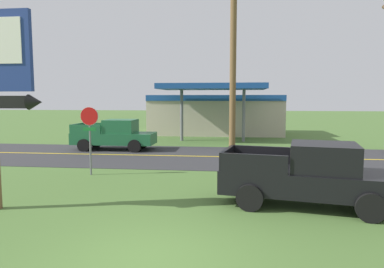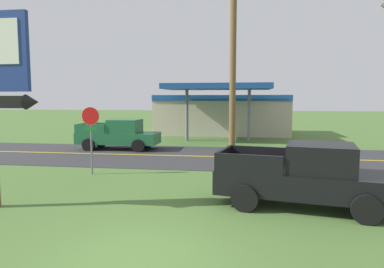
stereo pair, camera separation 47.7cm
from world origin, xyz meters
name	(u,v)px [view 1 (the left image)]	position (x,y,z in m)	size (l,w,h in m)	color
ground_plane	(147,260)	(0.00, 0.00, 0.00)	(180.00, 180.00, 0.00)	#4C7033
road_asphalt	(202,156)	(0.00, 13.00, 0.01)	(140.00, 8.00, 0.02)	#333335
road_centre_line	(202,156)	(0.00, 13.00, 0.02)	(126.00, 0.20, 0.01)	gold
stop_sign	(90,128)	(-4.38, 7.65, 2.03)	(0.80, 0.08, 2.95)	slate
utility_pole	(233,63)	(1.70, 7.86, 4.75)	(1.81, 0.26, 8.92)	brown
gas_station	(216,113)	(0.13, 26.12, 1.94)	(12.00, 11.50, 4.40)	beige
pickup_black_parked_on_lawn	(310,175)	(4.07, 4.14, 0.96)	(5.47, 2.94, 1.96)	black
pickup_green_on_road	(115,135)	(-5.80, 15.00, 0.96)	(5.20, 2.24, 1.96)	#1E6038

